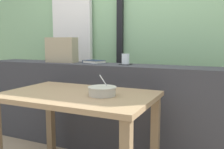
% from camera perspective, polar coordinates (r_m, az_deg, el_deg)
% --- Properties ---
extents(outdoor_backdrop, '(4.80, 0.08, 2.80)m').
position_cam_1_polar(outdoor_backdrop, '(3.06, 4.97, 13.47)').
color(outdoor_backdrop, '#8EBC89').
rests_on(outdoor_backdrop, ground).
extents(curtain_left_panel, '(0.56, 0.06, 2.50)m').
position_cam_1_polar(curtain_left_panel, '(3.32, -9.05, 10.33)').
color(curtain_left_panel, white).
rests_on(curtain_left_panel, ground).
extents(window_divider_post, '(0.07, 0.05, 2.60)m').
position_cam_1_polar(window_divider_post, '(3.04, 1.84, 11.64)').
color(window_divider_post, black).
rests_on(window_divider_post, ground).
extents(dark_console_ledge, '(2.80, 0.34, 0.86)m').
position_cam_1_polar(dark_console_ledge, '(2.50, -0.55, -7.52)').
color(dark_console_ledge, '#38383D').
rests_on(dark_console_ledge, ground).
extents(breakfast_table, '(1.11, 0.71, 0.70)m').
position_cam_1_polar(breakfast_table, '(1.88, -7.72, -7.47)').
color(breakfast_table, '#826849').
rests_on(breakfast_table, ground).
extents(coaster_square, '(0.10, 0.10, 0.00)m').
position_cam_1_polar(coaster_square, '(2.39, 3.08, 2.30)').
color(coaster_square, black).
rests_on(coaster_square, dark_console_ledge).
extents(juice_glass, '(0.07, 0.07, 0.10)m').
position_cam_1_polar(juice_glass, '(2.38, 3.09, 3.42)').
color(juice_glass, white).
rests_on(juice_glass, coaster_square).
extents(closed_book, '(0.24, 0.20, 0.03)m').
position_cam_1_polar(closed_book, '(2.56, -4.09, 2.92)').
color(closed_book, '#1E2D47').
rests_on(closed_book, dark_console_ledge).
extents(throw_pillow, '(0.33, 0.17, 0.26)m').
position_cam_1_polar(throw_pillow, '(2.70, -11.33, 5.48)').
color(throw_pillow, tan).
rests_on(throw_pillow, dark_console_ledge).
extents(soup_bowl, '(0.20, 0.20, 0.15)m').
position_cam_1_polar(soup_bowl, '(1.76, -2.22, -3.76)').
color(soup_bowl, '#BCB7A8').
rests_on(soup_bowl, breakfast_table).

